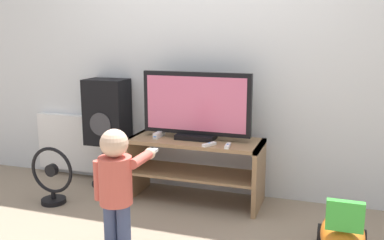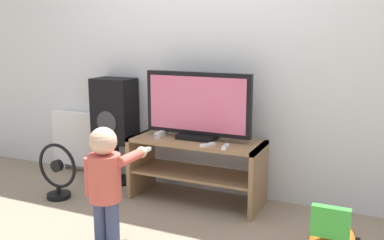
{
  "view_description": "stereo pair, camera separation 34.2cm",
  "coord_description": "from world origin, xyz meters",
  "px_view_note": "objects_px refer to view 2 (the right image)",
  "views": [
    {
      "loc": [
        1.08,
        -3.05,
        1.4
      ],
      "look_at": [
        0.0,
        0.13,
        0.72
      ],
      "focal_mm": 40.0,
      "sensor_mm": 36.0,
      "label": 1
    },
    {
      "loc": [
        1.4,
        -2.92,
        1.4
      ],
      "look_at": [
        0.0,
        0.13,
        0.72
      ],
      "focal_mm": 40.0,
      "sensor_mm": 36.0,
      "label": 2
    }
  ],
  "objects_px": {
    "television": "(198,107)",
    "game_console": "(161,134)",
    "remote_secondary": "(208,145)",
    "child": "(106,178)",
    "remote_primary": "(226,147)",
    "floor_fan": "(58,174)",
    "speaker_tower": "(115,114)",
    "radiator": "(83,140)"
  },
  "relations": [
    {
      "from": "game_console",
      "to": "radiator",
      "type": "distance_m",
      "value": 1.1
    },
    {
      "from": "game_console",
      "to": "child",
      "type": "height_order",
      "value": "child"
    },
    {
      "from": "radiator",
      "to": "remote_secondary",
      "type": "bearing_deg",
      "value": -14.46
    },
    {
      "from": "remote_primary",
      "to": "radiator",
      "type": "height_order",
      "value": "radiator"
    },
    {
      "from": "remote_secondary",
      "to": "child",
      "type": "bearing_deg",
      "value": -113.64
    },
    {
      "from": "game_console",
      "to": "radiator",
      "type": "bearing_deg",
      "value": 166.29
    },
    {
      "from": "television",
      "to": "game_console",
      "type": "xyz_separation_m",
      "value": [
        -0.32,
        -0.04,
        -0.25
      ]
    },
    {
      "from": "speaker_tower",
      "to": "radiator",
      "type": "bearing_deg",
      "value": 166.97
    },
    {
      "from": "television",
      "to": "child",
      "type": "distance_m",
      "value": 1.08
    },
    {
      "from": "radiator",
      "to": "game_console",
      "type": "bearing_deg",
      "value": -13.71
    },
    {
      "from": "floor_fan",
      "to": "child",
      "type": "bearing_deg",
      "value": -31.14
    },
    {
      "from": "child",
      "to": "radiator",
      "type": "height_order",
      "value": "child"
    },
    {
      "from": "radiator",
      "to": "speaker_tower",
      "type": "bearing_deg",
      "value": -13.03
    },
    {
      "from": "remote_primary",
      "to": "radiator",
      "type": "bearing_deg",
      "value": 166.92
    },
    {
      "from": "game_console",
      "to": "speaker_tower",
      "type": "bearing_deg",
      "value": 165.72
    },
    {
      "from": "television",
      "to": "radiator",
      "type": "xyz_separation_m",
      "value": [
        -1.37,
        0.21,
        -0.47
      ]
    },
    {
      "from": "game_console",
      "to": "child",
      "type": "bearing_deg",
      "value": -82.89
    },
    {
      "from": "floor_fan",
      "to": "television",
      "type": "bearing_deg",
      "value": 22.66
    },
    {
      "from": "remote_primary",
      "to": "floor_fan",
      "type": "xyz_separation_m",
      "value": [
        -1.42,
        -0.28,
        -0.33
      ]
    },
    {
      "from": "remote_secondary",
      "to": "floor_fan",
      "type": "relative_size",
      "value": 0.27
    },
    {
      "from": "speaker_tower",
      "to": "floor_fan",
      "type": "distance_m",
      "value": 0.75
    },
    {
      "from": "television",
      "to": "game_console",
      "type": "height_order",
      "value": "television"
    },
    {
      "from": "remote_primary",
      "to": "remote_secondary",
      "type": "bearing_deg",
      "value": -178.04
    },
    {
      "from": "game_console",
      "to": "child",
      "type": "relative_size",
      "value": 0.22
    },
    {
      "from": "remote_secondary",
      "to": "floor_fan",
      "type": "bearing_deg",
      "value": -167.66
    },
    {
      "from": "floor_fan",
      "to": "radiator",
      "type": "xyz_separation_m",
      "value": [
        -0.26,
        0.68,
        0.12
      ]
    },
    {
      "from": "game_console",
      "to": "remote_secondary",
      "type": "distance_m",
      "value": 0.5
    },
    {
      "from": "television",
      "to": "floor_fan",
      "type": "bearing_deg",
      "value": -157.34
    },
    {
      "from": "speaker_tower",
      "to": "radiator",
      "type": "relative_size",
      "value": 1.36
    },
    {
      "from": "remote_primary",
      "to": "floor_fan",
      "type": "distance_m",
      "value": 1.49
    },
    {
      "from": "speaker_tower",
      "to": "radiator",
      "type": "xyz_separation_m",
      "value": [
        -0.48,
        0.11,
        -0.32
      ]
    },
    {
      "from": "radiator",
      "to": "remote_primary",
      "type": "bearing_deg",
      "value": -13.08
    },
    {
      "from": "television",
      "to": "speaker_tower",
      "type": "relative_size",
      "value": 0.92
    },
    {
      "from": "remote_secondary",
      "to": "child",
      "type": "distance_m",
      "value": 0.91
    },
    {
      "from": "remote_secondary",
      "to": "speaker_tower",
      "type": "distance_m",
      "value": 1.1
    },
    {
      "from": "television",
      "to": "remote_primary",
      "type": "xyz_separation_m",
      "value": [
        0.31,
        -0.18,
        -0.26
      ]
    },
    {
      "from": "television",
      "to": "speaker_tower",
      "type": "xyz_separation_m",
      "value": [
        -0.89,
        0.1,
        -0.15
      ]
    },
    {
      "from": "game_console",
      "to": "floor_fan",
      "type": "relative_size",
      "value": 0.37
    },
    {
      "from": "television",
      "to": "floor_fan",
      "type": "xyz_separation_m",
      "value": [
        -1.11,
        -0.46,
        -0.59
      ]
    },
    {
      "from": "television",
      "to": "radiator",
      "type": "relative_size",
      "value": 1.26
    },
    {
      "from": "remote_primary",
      "to": "floor_fan",
      "type": "height_order",
      "value": "remote_primary"
    },
    {
      "from": "remote_secondary",
      "to": "remote_primary",
      "type": "bearing_deg",
      "value": 1.96
    }
  ]
}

